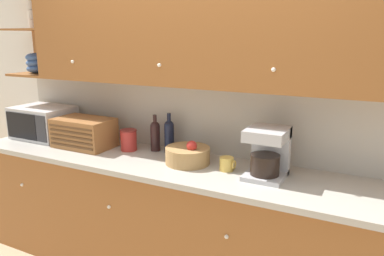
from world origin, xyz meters
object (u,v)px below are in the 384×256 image
object	(u,v)px
storage_canister	(129,140)
wine_bottle	(155,135)
bread_box	(84,133)
mug	(227,164)
microwave	(43,122)
second_wine_bottle	(169,135)
coffee_maker	(268,152)
fruit_basket	(188,155)

from	to	relation	value
storage_canister	wine_bottle	distance (m)	0.22
bread_box	mug	xyz separation A→B (m)	(1.26, 0.01, -0.07)
microwave	mug	world-z (taller)	microwave
bread_box	second_wine_bottle	bearing A→B (deg)	14.59
bread_box	coffee_maker	world-z (taller)	coffee_maker
storage_canister	coffee_maker	xyz separation A→B (m)	(1.14, -0.06, 0.08)
second_wine_bottle	coffee_maker	distance (m)	0.84
wine_bottle	coffee_maker	distance (m)	0.96
bread_box	second_wine_bottle	world-z (taller)	second_wine_bottle
storage_canister	wine_bottle	xyz separation A→B (m)	(0.20, 0.09, 0.05)
storage_canister	microwave	bearing A→B (deg)	-178.01
wine_bottle	fruit_basket	bearing A→B (deg)	-22.61
storage_canister	fruit_basket	size ratio (longest dim) A/B	0.52
bread_box	wine_bottle	xyz separation A→B (m)	(0.58, 0.17, 0.01)
mug	bread_box	bearing A→B (deg)	-179.74
bread_box	wine_bottle	size ratio (longest dim) A/B	1.64
bread_box	second_wine_bottle	distance (m)	0.72
storage_canister	coffee_maker	distance (m)	1.15
wine_bottle	mug	world-z (taller)	wine_bottle
storage_canister	coffee_maker	bearing A→B (deg)	-3.18
mug	second_wine_bottle	bearing A→B (deg)	162.34
bread_box	fruit_basket	world-z (taller)	bread_box
storage_canister	second_wine_bottle	xyz separation A→B (m)	(0.32, 0.10, 0.06)
fruit_basket	mug	world-z (taller)	fruit_basket
mug	fruit_basket	bearing A→B (deg)	178.39
storage_canister	second_wine_bottle	size ratio (longest dim) A/B	0.53
storage_canister	fruit_basket	xyz separation A→B (m)	(0.57, -0.07, -0.02)
second_wine_bottle	mug	bearing A→B (deg)	-17.66
microwave	coffee_maker	xyz separation A→B (m)	(2.05, -0.03, 0.02)
storage_canister	fruit_basket	world-z (taller)	fruit_basket
coffee_maker	bread_box	bearing A→B (deg)	-179.19
wine_bottle	fruit_basket	world-z (taller)	wine_bottle
wine_bottle	coffee_maker	size ratio (longest dim) A/B	0.89
fruit_basket	bread_box	bearing A→B (deg)	-179.16
microwave	mug	bearing A→B (deg)	-1.55
fruit_basket	coffee_maker	world-z (taller)	coffee_maker
microwave	bread_box	world-z (taller)	microwave
coffee_maker	mug	bearing A→B (deg)	-176.60
mug	coffee_maker	bearing A→B (deg)	3.40
bread_box	microwave	bearing A→B (deg)	174.16
second_wine_bottle	fruit_basket	bearing A→B (deg)	-33.33
second_wine_bottle	mug	size ratio (longest dim) A/B	2.91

